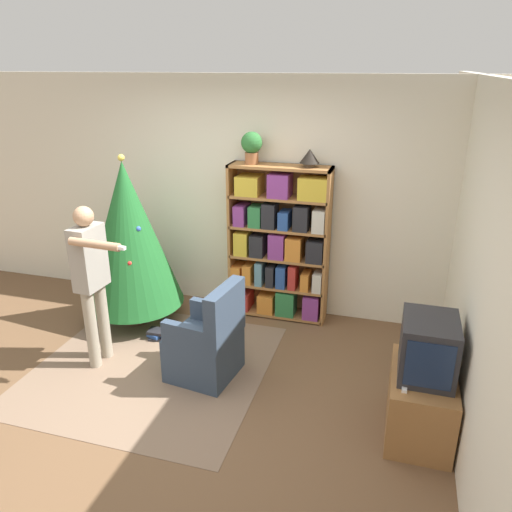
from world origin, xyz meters
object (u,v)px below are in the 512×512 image
armchair (208,344)px  table_lamp (310,157)px  christmas_tree (129,235)px  standing_person (92,274)px  bookshelf (279,245)px  potted_plant (252,145)px  television (428,348)px

armchair → table_lamp: (0.62, 1.34, 1.49)m
christmas_tree → armchair: christmas_tree is taller
christmas_tree → standing_person: size_ratio=1.20×
christmas_tree → armchair: size_ratio=2.01×
bookshelf → christmas_tree: bearing=-159.9°
bookshelf → standing_person: (-1.39, -1.40, 0.06)m
standing_person → potted_plant: (1.09, 1.41, 0.99)m
bookshelf → table_lamp: table_lamp is taller
standing_person → table_lamp: bearing=133.3°
bookshelf → standing_person: 1.98m
table_lamp → armchair: bearing=-115.0°
bookshelf → potted_plant: (-0.31, 0.01, 1.06)m
armchair → potted_plant: potted_plant is taller
standing_person → table_lamp: (1.69, 1.41, 0.90)m
bookshelf → television: size_ratio=3.43×
television → armchair: 1.90m
christmas_tree → standing_person: christmas_tree is taller
table_lamp → bookshelf: bearing=-178.1°
bookshelf → armchair: bearing=-103.7°
christmas_tree → table_lamp: table_lamp is taller
television → armchair: bearing=172.2°
armchair → potted_plant: (0.02, 1.34, 1.58)m
television → table_lamp: size_ratio=2.50×
armchair → standing_person: standing_person is taller
christmas_tree → table_lamp: 2.06m
bookshelf → christmas_tree: 1.60m
bookshelf → christmas_tree: size_ratio=0.93×
bookshelf → potted_plant: bearing=178.2°
television → christmas_tree: christmas_tree is taller
standing_person → table_lamp: 2.38m
table_lamp → potted_plant: bearing=180.0°
bookshelf → armchair: bookshelf is taller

